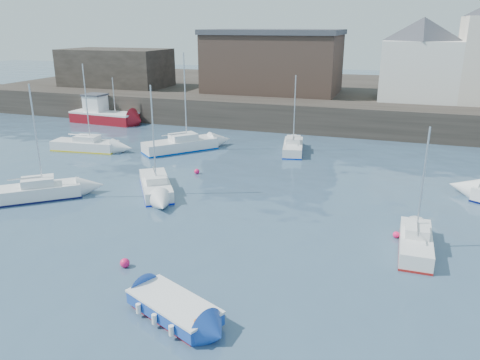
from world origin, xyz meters
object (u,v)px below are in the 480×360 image
(sailboat_h, at_px, (181,145))
(blue_dinghy, at_px, (174,308))
(sailboat_a, at_px, (35,192))
(buoy_near, at_px, (125,267))
(sailboat_b, at_px, (156,185))
(sailboat_e, at_px, (85,145))
(fishing_boat, at_px, (103,114))
(sailboat_c, at_px, (416,242))
(sailboat_f, at_px, (293,147))
(buoy_far, at_px, (197,174))
(buoy_mid, at_px, (396,238))

(sailboat_h, bearing_deg, blue_dinghy, -65.21)
(sailboat_a, distance_m, buoy_near, 12.14)
(sailboat_b, height_order, sailboat_e, sailboat_e)
(sailboat_b, xyz_separation_m, buoy_near, (3.65, -9.90, -0.48))
(fishing_boat, height_order, sailboat_c, sailboat_c)
(blue_dinghy, bearing_deg, fishing_boat, 127.76)
(sailboat_h, bearing_deg, sailboat_f, 16.25)
(buoy_far, bearing_deg, sailboat_b, -102.53)
(sailboat_f, bearing_deg, sailboat_a, -128.16)
(fishing_boat, xyz_separation_m, sailboat_e, (5.90, -11.58, -0.52))
(fishing_boat, distance_m, buoy_mid, 39.81)
(sailboat_a, bearing_deg, sailboat_f, 51.84)
(sailboat_b, relative_size, buoy_near, 16.11)
(sailboat_c, relative_size, buoy_mid, 17.49)
(sailboat_h, distance_m, buoy_far, 7.23)
(buoy_far, bearing_deg, sailboat_e, 165.39)
(blue_dinghy, height_order, sailboat_b, sailboat_b)
(sailboat_f, relative_size, buoy_near, 14.89)
(sailboat_e, height_order, sailboat_h, sailboat_h)
(buoy_far, bearing_deg, buoy_near, -79.82)
(sailboat_b, xyz_separation_m, sailboat_e, (-11.46, 7.92, 0.03))
(blue_dinghy, bearing_deg, buoy_far, 110.78)
(blue_dinghy, bearing_deg, buoy_mid, 51.78)
(buoy_near, bearing_deg, sailboat_a, 149.89)
(sailboat_b, height_order, sailboat_c, sailboat_b)
(sailboat_e, relative_size, sailboat_f, 1.14)
(sailboat_c, relative_size, buoy_near, 13.94)
(buoy_near, xyz_separation_m, buoy_far, (-2.62, 14.56, 0.00))
(sailboat_h, bearing_deg, sailboat_e, -162.53)
(buoy_mid, height_order, buoy_far, buoy_far)
(blue_dinghy, height_order, buoy_far, blue_dinghy)
(sailboat_b, xyz_separation_m, sailboat_f, (6.69, 13.41, -0.00))
(blue_dinghy, distance_m, fishing_boat, 40.88)
(sailboat_e, xyz_separation_m, buoy_mid, (27.31, -10.34, -0.51))
(sailboat_h, xyz_separation_m, buoy_far, (4.16, -5.88, -0.57))
(buoy_near, height_order, buoy_mid, buoy_near)
(sailboat_f, xyz_separation_m, buoy_far, (-5.65, -8.74, -0.48))
(sailboat_f, bearing_deg, buoy_near, -97.42)
(blue_dinghy, relative_size, sailboat_a, 0.58)
(sailboat_f, distance_m, buoy_mid, 18.29)
(sailboat_c, bearing_deg, buoy_mid, 124.94)
(buoy_far, bearing_deg, sailboat_a, -132.90)
(blue_dinghy, xyz_separation_m, sailboat_h, (-10.79, 23.35, 0.14))
(blue_dinghy, distance_m, sailboat_f, 26.23)
(sailboat_f, bearing_deg, sailboat_e, -163.19)
(sailboat_b, bearing_deg, buoy_near, -69.75)
(fishing_boat, xyz_separation_m, buoy_far, (18.40, -14.84, -1.02))
(sailboat_c, distance_m, buoy_far, 17.86)
(sailboat_b, relative_size, sailboat_h, 0.85)
(sailboat_e, bearing_deg, sailboat_b, -34.65)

